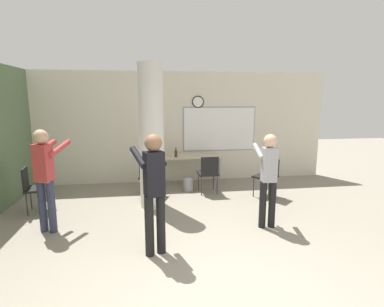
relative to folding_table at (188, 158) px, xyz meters
The scene contains 12 objects.
wall_back 0.90m from the folding_table, 118.63° to the left, with size 8.00×0.15×2.80m.
support_pillar 1.80m from the folding_table, 123.04° to the right, with size 0.49×0.49×2.80m.
folding_table is the anchor object (origin of this frame).
bottle_on_table 0.36m from the folding_table, 158.26° to the right, with size 0.07×0.07×0.23m.
waste_bin 0.72m from the folding_table, 96.97° to the right, with size 0.25×0.25×0.31m.
chair_mid_room 2.02m from the folding_table, 37.07° to the right, with size 0.62×0.62×0.87m.
chair_by_left_wall 3.42m from the folding_table, 155.95° to the right, with size 0.50×0.50×0.87m.
chair_table_right 0.86m from the folding_table, 64.35° to the right, with size 0.45×0.45×0.87m.
chair_table_left 1.29m from the folding_table, 137.03° to the right, with size 0.56×0.56×0.87m.
person_playing_side 2.85m from the folding_table, 69.98° to the right, with size 0.39×0.63×1.57m.
person_playing_front 3.43m from the folding_table, 105.44° to the right, with size 0.51×0.67×1.68m.
person_watching_back 3.49m from the folding_table, 138.14° to the right, with size 0.52×0.67×1.67m.
Camera 1 is at (-0.67, -2.63, 2.13)m, focal length 28.00 mm.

